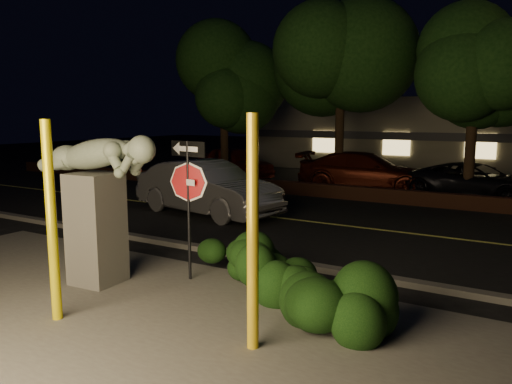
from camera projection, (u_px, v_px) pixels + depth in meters
The scene contains 22 objects.
ground at pixel (373, 208), 16.53m from camera, with size 90.00×90.00×0.00m, color black.
patio at pixel (136, 329), 7.19m from camera, with size 14.00×6.00×0.02m, color #4C4944.
road at pixel (340, 225), 13.98m from camera, with size 80.00×8.00×0.01m, color black.
lane_marking at pixel (340, 225), 13.98m from camera, with size 80.00×0.12×0.01m, color #D0D153.
curb at pixel (268, 259), 10.49m from camera, with size 80.00×0.25×0.12m, color #4C4944.
brick_wall at pixel (385, 196), 17.60m from camera, with size 40.00×0.35×0.50m, color #452416.
parking_lot at pixel (421, 184), 22.47m from camera, with size 40.00×12.00×0.01m, color black.
building at pixel (455, 134), 28.95m from camera, with size 22.00×10.20×4.00m.
tree_far_a at pixel (224, 64), 22.30m from camera, with size 4.60×4.60×7.43m.
tree_far_b at pixel (342, 38), 19.59m from camera, with size 5.20×5.20×8.41m.
tree_far_c at pixel (478, 37), 16.78m from camera, with size 4.80×4.80×7.84m.
yellow_pole_left at pixel (52, 222), 7.33m from camera, with size 0.15×0.15×3.01m, color yellow.
yellow_pole_right at pixel (253, 235), 6.38m from camera, with size 0.15×0.15×3.10m, color yellow.
signpost at pixel (188, 182), 9.10m from camera, with size 0.87×0.18×2.60m.
sculpture at pixel (97, 193), 8.93m from camera, with size 2.56×0.85×2.74m.
hedge_center at pixel (233, 250), 9.60m from camera, with size 1.90×0.89×0.99m, color black.
hedge_right at pixel (283, 266), 8.33m from camera, with size 1.74×0.93×1.14m, color black.
hedge_far_right at pixel (329, 293), 7.13m from camera, with size 1.58×0.99×1.10m, color black.
silver_sedan at pixel (207, 188), 15.45m from camera, with size 1.76×5.05×1.66m, color silver.
parked_car_red at pixel (235, 162), 24.44m from camera, with size 1.82×4.53×1.54m, color maroon.
parked_car_darkred at pixel (365, 172), 20.30m from camera, with size 2.21×5.43×1.57m, color #421006.
parked_car_dark at pixel (476, 181), 18.16m from camera, with size 2.23×4.84×1.34m, color black.
Camera 1 is at (4.97, -5.96, 3.07)m, focal length 35.00 mm.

